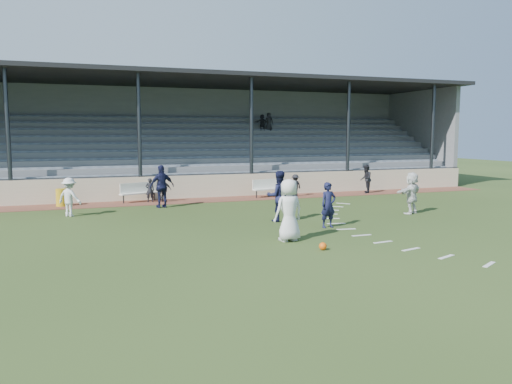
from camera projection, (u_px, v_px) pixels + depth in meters
ground at (283, 242)px, 15.67m from camera, size 90.00×90.00×0.00m
cinder_track at (203, 200)px, 25.50m from camera, size 34.00×2.00×0.02m
retaining_wall at (199, 187)px, 26.41m from camera, size 34.00×0.18×1.20m
bench_left at (139, 190)px, 24.80m from camera, size 2.01×1.17×0.95m
bench_right at (269, 186)px, 26.72m from camera, size 2.04×0.83×0.95m
trash_bin at (62, 197)px, 23.26m from camera, size 0.51×0.51×0.81m
football at (323, 246)px, 14.52m from camera, size 0.23×0.23×0.23m
player_white_lead at (289, 210)px, 15.67m from camera, size 1.05×0.77×1.97m
player_navy_lead at (328, 205)px, 17.96m from camera, size 0.63×0.44×1.65m
player_navy_mid at (279, 196)px, 19.25m from camera, size 1.04×0.85×1.96m
player_white_wing at (69, 197)px, 20.41m from camera, size 1.18×1.09×1.59m
player_navy_wing at (162, 186)px, 22.84m from camera, size 1.22×0.70×1.97m
player_white_back at (411, 193)px, 21.12m from camera, size 1.72×1.17×1.78m
official at (366, 179)px, 28.43m from camera, size 0.95×0.99×1.62m
sub_left_near at (150, 190)px, 24.62m from camera, size 0.45×0.31×1.19m
sub_left_far at (164, 190)px, 24.77m from camera, size 0.76×0.49×1.20m
sub_right at (295, 185)px, 26.99m from camera, size 0.87×0.68×1.18m
grandstand at (181, 153)px, 30.64m from camera, size 34.60×9.00×6.61m
penalty_arc at (394, 233)px, 17.05m from camera, size 3.89×14.63×0.01m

